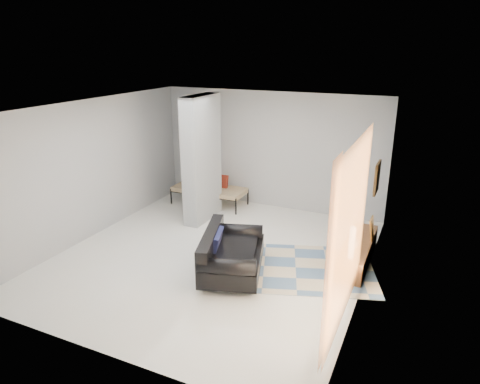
% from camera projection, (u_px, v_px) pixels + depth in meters
% --- Properties ---
extents(floor, '(6.00, 6.00, 0.00)m').
position_uv_depth(floor, '(213.00, 256.00, 8.12)').
color(floor, white).
rests_on(floor, ground).
extents(ceiling, '(6.00, 6.00, 0.00)m').
position_uv_depth(ceiling, '(210.00, 107.00, 7.21)').
color(ceiling, white).
rests_on(ceiling, wall_back).
extents(wall_back, '(6.00, 0.00, 6.00)m').
position_uv_depth(wall_back, '(271.00, 151.00, 10.25)').
color(wall_back, '#B1B3B5').
rests_on(wall_back, ground).
extents(wall_front, '(6.00, 0.00, 6.00)m').
position_uv_depth(wall_front, '(93.00, 257.00, 5.08)').
color(wall_front, '#B1B3B5').
rests_on(wall_front, ground).
extents(wall_left, '(0.00, 6.00, 6.00)m').
position_uv_depth(wall_left, '(93.00, 169.00, 8.74)').
color(wall_left, '#B1B3B5').
rests_on(wall_left, ground).
extents(wall_right, '(0.00, 6.00, 6.00)m').
position_uv_depth(wall_right, '(370.00, 209.00, 6.59)').
color(wall_right, '#B1B3B5').
rests_on(wall_right, ground).
extents(partition_column, '(0.35, 1.20, 2.80)m').
position_uv_depth(partition_column, '(202.00, 159.00, 9.47)').
color(partition_column, '#9EA3A5').
rests_on(partition_column, floor).
extents(hallway_door, '(0.85, 0.06, 2.04)m').
position_uv_depth(hallway_door, '(194.00, 157.00, 11.16)').
color(hallway_door, white).
rests_on(hallway_door, floor).
extents(curtain, '(0.00, 2.55, 2.55)m').
position_uv_depth(curtain, '(350.00, 233.00, 5.61)').
color(curtain, orange).
rests_on(curtain, wall_right).
extents(wall_art, '(0.04, 0.45, 0.55)m').
position_uv_depth(wall_art, '(377.00, 178.00, 7.29)').
color(wall_art, '#3E2911').
rests_on(wall_art, wall_right).
extents(media_console, '(0.45, 1.83, 0.80)m').
position_uv_depth(media_console, '(358.00, 252.00, 7.84)').
color(media_console, brown).
rests_on(media_console, floor).
extents(loveseat, '(1.41, 1.86, 0.76)m').
position_uv_depth(loveseat, '(229.00, 254.00, 7.43)').
color(loveseat, silver).
rests_on(loveseat, floor).
extents(daybed, '(1.83, 0.80, 0.77)m').
position_uv_depth(daybed, '(209.00, 188.00, 10.67)').
color(daybed, black).
rests_on(daybed, floor).
extents(area_rug, '(3.19, 2.62, 0.01)m').
position_uv_depth(area_rug, '(296.00, 268.00, 7.68)').
color(area_rug, beige).
rests_on(area_rug, floor).
extents(cylinder_lamp, '(0.10, 0.10, 0.56)m').
position_uv_depth(cylinder_lamp, '(352.00, 243.00, 7.11)').
color(cylinder_lamp, silver).
rests_on(cylinder_lamp, media_console).
extents(bronze_figurine, '(0.11, 0.11, 0.21)m').
position_uv_depth(bronze_figurine, '(360.00, 229.00, 8.08)').
color(bronze_figurine, black).
rests_on(bronze_figurine, media_console).
extents(vase, '(0.24, 0.24, 0.22)m').
position_uv_depth(vase, '(354.00, 242.00, 7.52)').
color(vase, silver).
rests_on(vase, media_console).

